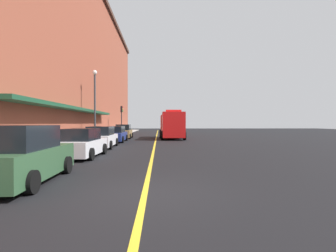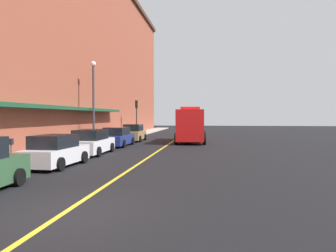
% 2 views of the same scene
% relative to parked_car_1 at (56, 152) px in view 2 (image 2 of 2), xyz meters
% --- Properties ---
extents(ground_plane, '(112.00, 112.00, 0.00)m').
position_rel_parked_car_1_xyz_m(ground_plane, '(3.88, 17.76, -0.75)').
color(ground_plane, black).
extents(sidewalk_left, '(2.40, 70.00, 0.15)m').
position_rel_parked_car_1_xyz_m(sidewalk_left, '(-2.32, 17.76, -0.67)').
color(sidewalk_left, '#ADA8A0').
rests_on(sidewalk_left, ground).
extents(lane_center_stripe, '(0.16, 70.00, 0.01)m').
position_rel_parked_car_1_xyz_m(lane_center_stripe, '(3.88, 17.76, -0.74)').
color(lane_center_stripe, gold).
rests_on(lane_center_stripe, ground).
extents(brick_building_left, '(14.72, 64.00, 19.64)m').
position_rel_parked_car_1_xyz_m(brick_building_left, '(-10.29, 16.75, 9.08)').
color(brick_building_left, brown).
rests_on(brick_building_left, ground).
extents(parked_car_1, '(2.07, 4.28, 1.58)m').
position_rel_parked_car_1_xyz_m(parked_car_1, '(0.00, 0.00, 0.00)').
color(parked_car_1, silver).
rests_on(parked_car_1, ground).
extents(parked_car_2, '(2.13, 4.78, 1.63)m').
position_rel_parked_car_1_xyz_m(parked_car_2, '(-0.16, 5.42, 0.02)').
color(parked_car_2, silver).
rests_on(parked_car_2, ground).
extents(parked_car_3, '(2.06, 4.89, 1.58)m').
position_rel_parked_car_1_xyz_m(parked_car_3, '(-0.14, 11.43, 0.00)').
color(parked_car_3, navy).
rests_on(parked_car_3, ground).
extents(parked_car_4, '(2.09, 4.76, 1.72)m').
position_rel_parked_car_1_xyz_m(parked_car_4, '(-0.13, 17.28, 0.06)').
color(parked_car_4, '#A5844C').
rests_on(parked_car_4, ground).
extents(fire_truck, '(2.93, 7.91, 3.34)m').
position_rel_parked_car_1_xyz_m(fire_truck, '(5.76, 16.45, 0.84)').
color(fire_truck, red).
rests_on(fire_truck, ground).
extents(parking_meter_0, '(0.14, 0.18, 1.33)m').
position_rel_parked_car_1_xyz_m(parking_meter_0, '(-1.47, -1.41, 0.31)').
color(parking_meter_0, '#4C4C51').
rests_on(parking_meter_0, sidewalk_left).
extents(parking_meter_2, '(0.14, 0.18, 1.33)m').
position_rel_parked_car_1_xyz_m(parking_meter_2, '(-1.47, 13.27, 0.31)').
color(parking_meter_2, '#4C4C51').
rests_on(parking_meter_2, sidewalk_left).
extents(street_lamp_left, '(0.44, 0.44, 6.94)m').
position_rel_parked_car_1_xyz_m(street_lamp_left, '(-2.07, 11.02, 3.65)').
color(street_lamp_left, '#33383D').
rests_on(street_lamp_left, sidewalk_left).
extents(traffic_light_near, '(0.38, 0.36, 4.30)m').
position_rel_parked_car_1_xyz_m(traffic_light_near, '(-1.41, 24.24, 2.41)').
color(traffic_light_near, '#232326').
rests_on(traffic_light_near, sidewalk_left).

